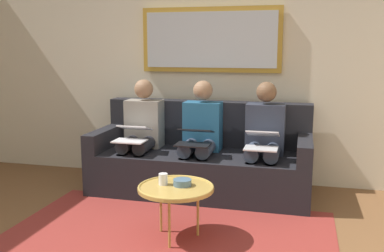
{
  "coord_description": "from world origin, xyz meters",
  "views": [
    {
      "loc": [
        -0.99,
        2.19,
        1.48
      ],
      "look_at": [
        0.0,
        -1.7,
        0.75
      ],
      "focal_mm": 41.0,
      "sensor_mm": 36.0,
      "label": 1
    }
  ],
  "objects_px": {
    "person_right": "(141,131)",
    "laptop_white": "(132,133)",
    "laptop_black": "(195,137)",
    "couch": "(202,161)",
    "bowl": "(182,182)",
    "cup": "(163,179)",
    "laptop_silver": "(262,140)",
    "coffee_table": "(176,188)",
    "framed_mirror": "(211,40)",
    "person_middle": "(201,134)",
    "person_left": "(264,137)"
  },
  "relations": [
    {
      "from": "person_right",
      "to": "laptop_white",
      "type": "relative_size",
      "value": 3.26
    },
    {
      "from": "laptop_black",
      "to": "laptop_white",
      "type": "relative_size",
      "value": 0.98
    },
    {
      "from": "couch",
      "to": "bowl",
      "type": "bearing_deg",
      "value": 95.67
    },
    {
      "from": "cup",
      "to": "laptop_silver",
      "type": "height_order",
      "value": "laptop_silver"
    },
    {
      "from": "person_right",
      "to": "coffee_table",
      "type": "bearing_deg",
      "value": 121.96
    },
    {
      "from": "coffee_table",
      "to": "cup",
      "type": "height_order",
      "value": "cup"
    },
    {
      "from": "couch",
      "to": "cup",
      "type": "xyz_separation_m",
      "value": [
        0.03,
        1.19,
        0.15
      ]
    },
    {
      "from": "couch",
      "to": "laptop_silver",
      "type": "height_order",
      "value": "couch"
    },
    {
      "from": "coffee_table",
      "to": "cup",
      "type": "relative_size",
      "value": 6.53
    },
    {
      "from": "cup",
      "to": "bowl",
      "type": "relative_size",
      "value": 0.64
    },
    {
      "from": "framed_mirror",
      "to": "laptop_black",
      "type": "distance_m",
      "value": 1.16
    },
    {
      "from": "bowl",
      "to": "laptop_black",
      "type": "height_order",
      "value": "laptop_black"
    },
    {
      "from": "coffee_table",
      "to": "cup",
      "type": "distance_m",
      "value": 0.13
    },
    {
      "from": "cup",
      "to": "person_middle",
      "type": "distance_m",
      "value": 1.13
    },
    {
      "from": "person_right",
      "to": "laptop_white",
      "type": "bearing_deg",
      "value": 90.0
    },
    {
      "from": "framed_mirror",
      "to": "laptop_black",
      "type": "xyz_separation_m",
      "value": [
        0.0,
        0.7,
        -0.92
      ]
    },
    {
      "from": "coffee_table",
      "to": "person_middle",
      "type": "height_order",
      "value": "person_middle"
    },
    {
      "from": "laptop_silver",
      "to": "laptop_black",
      "type": "xyz_separation_m",
      "value": [
        0.64,
        0.01,
        0.0
      ]
    },
    {
      "from": "person_middle",
      "to": "person_right",
      "type": "xyz_separation_m",
      "value": [
        0.64,
        0.0,
        0.0
      ]
    },
    {
      "from": "couch",
      "to": "person_right",
      "type": "distance_m",
      "value": 0.71
    },
    {
      "from": "person_middle",
      "to": "cup",
      "type": "bearing_deg",
      "value": 88.3
    },
    {
      "from": "person_right",
      "to": "laptop_white",
      "type": "distance_m",
      "value": 0.24
    },
    {
      "from": "laptop_silver",
      "to": "person_middle",
      "type": "relative_size",
      "value": 0.32
    },
    {
      "from": "person_right",
      "to": "cup",
      "type": "bearing_deg",
      "value": 118.37
    },
    {
      "from": "laptop_silver",
      "to": "cup",
      "type": "bearing_deg",
      "value": 52.77
    },
    {
      "from": "cup",
      "to": "person_middle",
      "type": "xyz_separation_m",
      "value": [
        -0.03,
        -1.12,
        0.14
      ]
    },
    {
      "from": "person_left",
      "to": "laptop_silver",
      "type": "distance_m",
      "value": 0.24
    },
    {
      "from": "bowl",
      "to": "person_middle",
      "type": "height_order",
      "value": "person_middle"
    },
    {
      "from": "couch",
      "to": "cup",
      "type": "bearing_deg",
      "value": 88.4
    },
    {
      "from": "laptop_silver",
      "to": "person_middle",
      "type": "xyz_separation_m",
      "value": [
        0.64,
        -0.24,
        -0.02
      ]
    },
    {
      "from": "framed_mirror",
      "to": "couch",
      "type": "bearing_deg",
      "value": 90.0
    },
    {
      "from": "coffee_table",
      "to": "cup",
      "type": "bearing_deg",
      "value": -13.05
    },
    {
      "from": "person_middle",
      "to": "framed_mirror",
      "type": "bearing_deg",
      "value": -90.0
    },
    {
      "from": "couch",
      "to": "person_right",
      "type": "relative_size",
      "value": 1.93
    },
    {
      "from": "person_left",
      "to": "laptop_silver",
      "type": "height_order",
      "value": "person_left"
    },
    {
      "from": "cup",
      "to": "laptop_silver",
      "type": "bearing_deg",
      "value": -127.23
    },
    {
      "from": "couch",
      "to": "laptop_white",
      "type": "relative_size",
      "value": 6.3
    },
    {
      "from": "framed_mirror",
      "to": "bowl",
      "type": "height_order",
      "value": "framed_mirror"
    },
    {
      "from": "laptop_black",
      "to": "coffee_table",
      "type": "bearing_deg",
      "value": 94.86
    },
    {
      "from": "laptop_silver",
      "to": "person_left",
      "type": "bearing_deg",
      "value": -90.0
    },
    {
      "from": "bowl",
      "to": "laptop_silver",
      "type": "xyz_separation_m",
      "value": [
        -0.52,
        -0.87,
        0.18
      ]
    },
    {
      "from": "person_left",
      "to": "person_middle",
      "type": "distance_m",
      "value": 0.64
    },
    {
      "from": "framed_mirror",
      "to": "coffee_table",
      "type": "bearing_deg",
      "value": 92.74
    },
    {
      "from": "framed_mirror",
      "to": "laptop_black",
      "type": "bearing_deg",
      "value": 90.0
    },
    {
      "from": "person_right",
      "to": "laptop_silver",
      "type": "bearing_deg",
      "value": 169.51
    },
    {
      "from": "couch",
      "to": "laptop_silver",
      "type": "distance_m",
      "value": 0.78
    },
    {
      "from": "bowl",
      "to": "person_left",
      "type": "xyz_separation_m",
      "value": [
        -0.52,
        -1.11,
        0.16
      ]
    },
    {
      "from": "coffee_table",
      "to": "person_left",
      "type": "xyz_separation_m",
      "value": [
        -0.56,
        -1.15,
        0.2
      ]
    },
    {
      "from": "person_middle",
      "to": "person_right",
      "type": "distance_m",
      "value": 0.64
    },
    {
      "from": "coffee_table",
      "to": "laptop_silver",
      "type": "height_order",
      "value": "laptop_silver"
    }
  ]
}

